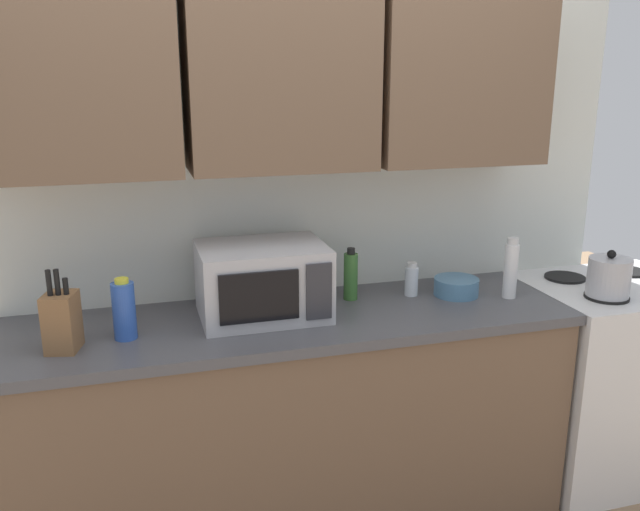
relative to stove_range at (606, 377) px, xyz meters
name	(u,v)px	position (x,y,z in m)	size (l,w,h in m)	color
wall_back_with_cabinets	(275,135)	(-1.48, 0.25, 1.12)	(3.07, 0.38, 2.60)	silver
counter_run	(293,420)	(-1.48, 0.02, 0.00)	(2.20, 0.63, 0.90)	brown
stove_range	(606,377)	(0.00, 0.00, 0.00)	(0.76, 0.64, 0.91)	silver
kettle	(609,277)	(-0.17, -0.14, 0.54)	(0.17, 0.17, 0.20)	#B2B2B7
microwave	(263,281)	(-1.59, 0.06, 0.59)	(0.48, 0.37, 0.28)	#B7B7BC
knife_block	(62,321)	(-2.30, -0.08, 0.55)	(0.13, 0.14, 0.29)	brown
bottle_clear_tall	(411,280)	(-0.94, 0.12, 0.52)	(0.06, 0.06, 0.14)	silver
bottle_blue_cleaner	(124,310)	(-2.10, -0.03, 0.55)	(0.08, 0.08, 0.22)	#2D56B7
bottle_white_jar	(511,269)	(-0.56, -0.02, 0.57)	(0.06, 0.06, 0.26)	white
bottle_green_oil	(351,276)	(-1.20, 0.15, 0.55)	(0.06, 0.06, 0.22)	#386B2D
bowl_ceramic_small	(456,287)	(-0.76, 0.07, 0.49)	(0.19, 0.19, 0.07)	teal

